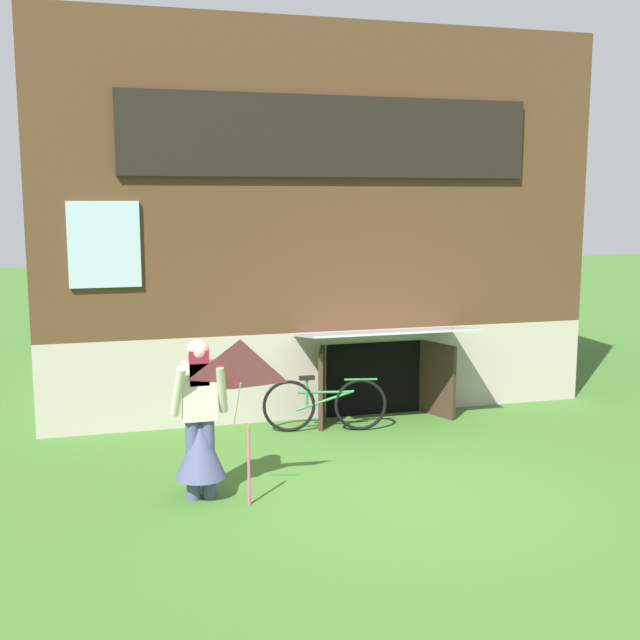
# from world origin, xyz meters

# --- Properties ---
(ground_plane) EXTENTS (60.00, 60.00, 0.00)m
(ground_plane) POSITION_xyz_m (0.00, 0.00, 0.00)
(ground_plane) COLOR #3D6B28
(log_house) EXTENTS (7.92, 6.53, 5.45)m
(log_house) POSITION_xyz_m (-0.00, 5.70, 2.73)
(log_house) COLOR #ADA393
(log_house) RESTS_ON ground_plane
(person) EXTENTS (0.61, 0.53, 1.68)m
(person) POSITION_xyz_m (-2.14, 0.38, 0.71)
(person) COLOR #474C75
(person) RESTS_ON ground_plane
(kite) EXTENTS (0.83, 0.74, 1.68)m
(kite) POSITION_xyz_m (-1.79, -0.10, 1.36)
(kite) COLOR #E54C7F
(kite) RESTS_ON ground_plane
(bicycle_green) EXTENTS (1.64, 0.37, 0.76)m
(bicycle_green) POSITION_xyz_m (-0.26, 2.37, 0.37)
(bicycle_green) COLOR black
(bicycle_green) RESTS_ON ground_plane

